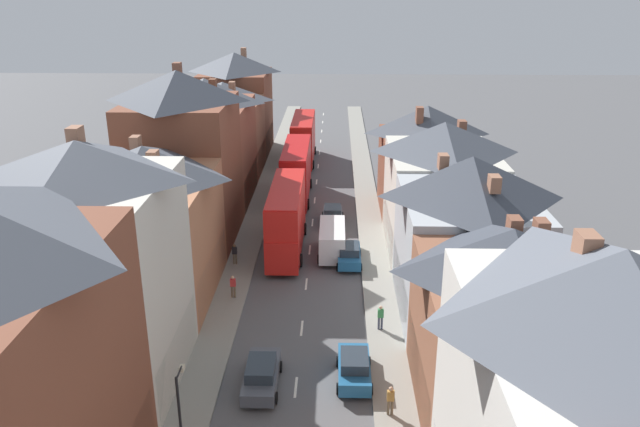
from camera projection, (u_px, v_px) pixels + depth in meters
The scene contains 20 objects.
pavement_left at pixel (258, 214), 57.51m from camera, with size 2.20×104.00×0.14m, color gray.
pavement_right at pixel (369, 215), 57.27m from camera, with size 2.20×104.00×0.14m, color gray.
centre_line_dashes at pixel (312, 223), 55.54m from camera, with size 0.14×97.80×0.01m.
terrace_row_left at pixel (159, 197), 43.06m from camera, with size 8.00×78.35×14.43m.
terrace_row_right at pixel (492, 280), 32.36m from camera, with size 8.00×56.62×13.58m.
double_decker_bus_lead at pixel (286, 217), 48.92m from camera, with size 2.74×10.80×5.30m.
double_decker_bus_mid_street at pixel (296, 171), 60.70m from camera, with size 2.74×10.80×5.30m.
double_decker_bus_far_approaching at pixel (303, 139), 73.23m from camera, with size 2.74×10.80×5.30m.
car_parked_right_a at pixel (291, 162), 71.13m from camera, with size 1.90×4.17×1.59m.
car_mid_black at pixel (333, 215), 55.09m from camera, with size 1.90×3.90×1.63m.
car_parked_left_b at pixel (284, 186), 62.55m from camera, with size 1.90×4.47×1.69m.
car_mid_white at pixel (354, 367), 33.36m from camera, with size 1.90×3.97×1.65m.
car_far_grey at pixel (349, 254), 47.11m from camera, with size 1.90×4.02×1.65m.
car_parked_right_b at pixel (261, 374), 32.81m from camera, with size 1.90×4.42×1.61m.
delivery_van at pixel (332, 240), 48.49m from camera, with size 2.20×5.20×2.41m.
pedestrian_mid_left at pixel (390, 399), 30.49m from camera, with size 0.36×0.22×1.61m.
pedestrian_mid_right at pixel (381, 316), 38.01m from camera, with size 0.36×0.22×1.61m.
pedestrian_far_left at pixel (233, 285), 41.87m from camera, with size 0.36×0.22×1.61m.
pedestrian_far_right at pixel (235, 253), 46.82m from camera, with size 0.36×0.22×1.61m.
street_lamp at pixel (181, 422), 25.62m from camera, with size 0.20×1.12×5.50m.
Camera 1 is at (1.99, -15.69, 20.26)m, focal length 35.00 mm.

